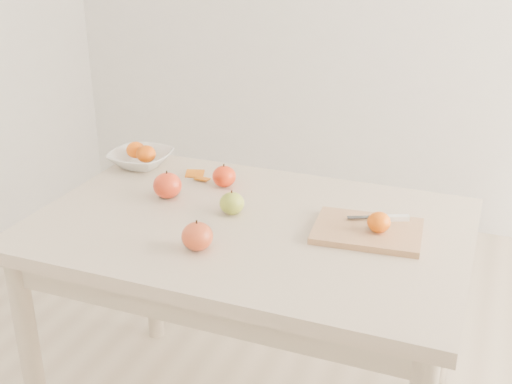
% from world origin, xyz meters
% --- Properties ---
extents(table, '(1.20, 0.80, 0.75)m').
position_xyz_m(table, '(0.00, 0.00, 0.65)').
color(table, '#C0AB91').
rests_on(table, ground).
extents(cutting_board, '(0.30, 0.23, 0.02)m').
position_xyz_m(cutting_board, '(0.32, 0.04, 0.76)').
color(cutting_board, tan).
rests_on(cutting_board, table).
extents(board_tangerine, '(0.06, 0.06, 0.05)m').
position_xyz_m(board_tangerine, '(0.35, 0.03, 0.80)').
color(board_tangerine, '#D36007').
rests_on(board_tangerine, cutting_board).
extents(fruit_bowl, '(0.21, 0.21, 0.05)m').
position_xyz_m(fruit_bowl, '(-0.51, 0.27, 0.78)').
color(fruit_bowl, white).
rests_on(fruit_bowl, table).
extents(bowl_tangerine_near, '(0.06, 0.06, 0.06)m').
position_xyz_m(bowl_tangerine_near, '(-0.53, 0.28, 0.80)').
color(bowl_tangerine_near, '#E34C08').
rests_on(bowl_tangerine_near, fruit_bowl).
extents(bowl_tangerine_far, '(0.07, 0.07, 0.06)m').
position_xyz_m(bowl_tangerine_far, '(-0.48, 0.26, 0.80)').
color(bowl_tangerine_far, '#C85407').
rests_on(bowl_tangerine_far, fruit_bowl).
extents(orange_peel_a, '(0.07, 0.06, 0.01)m').
position_xyz_m(orange_peel_a, '(-0.30, 0.26, 0.75)').
color(orange_peel_a, '#CA610E').
rests_on(orange_peel_a, table).
extents(orange_peel_b, '(0.05, 0.04, 0.01)m').
position_xyz_m(orange_peel_b, '(-0.26, 0.23, 0.75)').
color(orange_peel_b, '#C6610E').
rests_on(orange_peel_b, table).
extents(paring_knife, '(0.16, 0.08, 0.01)m').
position_xyz_m(paring_knife, '(0.37, 0.11, 0.78)').
color(paring_knife, white).
rests_on(paring_knife, cutting_board).
extents(apple_green, '(0.07, 0.07, 0.06)m').
position_xyz_m(apple_green, '(-0.07, 0.03, 0.78)').
color(apple_green, olive).
rests_on(apple_green, table).
extents(apple_red_a, '(0.08, 0.08, 0.07)m').
position_xyz_m(apple_red_a, '(-0.17, 0.21, 0.78)').
color(apple_red_a, '#A50505').
rests_on(apple_red_a, table).
extents(apple_red_b, '(0.09, 0.09, 0.08)m').
position_xyz_m(apple_red_b, '(-0.29, 0.07, 0.79)').
color(apple_red_b, '#A61719').
rests_on(apple_red_b, table).
extents(apple_red_c, '(0.08, 0.08, 0.07)m').
position_xyz_m(apple_red_c, '(-0.06, -0.20, 0.79)').
color(apple_red_c, maroon).
rests_on(apple_red_c, table).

